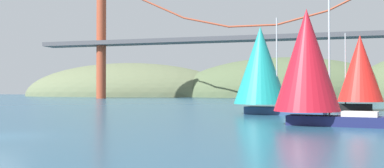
# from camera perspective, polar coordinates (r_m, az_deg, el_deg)

# --- Properties ---
(ground_plane) EXTENTS (360.00, 360.00, 0.00)m
(ground_plane) POSITION_cam_1_polar(r_m,az_deg,el_deg) (26.93, -23.52, -6.29)
(ground_plane) COLOR navy
(headland_left) EXTENTS (85.94, 44.00, 25.74)m
(headland_left) POSITION_cam_1_polar(r_m,az_deg,el_deg) (171.53, -8.58, -1.60)
(headland_left) COLOR #5B6647
(headland_left) RESTS_ON ground_plane
(headland_center) EXTENTS (79.66, 44.00, 27.68)m
(headland_center) POSITION_cam_1_polar(r_m,az_deg,el_deg) (156.09, 11.84, -1.68)
(headland_center) COLOR #4C5B3D
(headland_center) RESTS_ON ground_plane
(suspension_bridge) EXTENTS (124.85, 6.00, 37.63)m
(suspension_bridge) POSITION_cam_1_polar(r_m,az_deg,el_deg) (117.78, 7.85, 6.44)
(suspension_bridge) COLOR #A34228
(suspension_bridge) RESTS_ON ground_plane
(sailboat_crimson_sail) EXTENTS (9.05, 5.70, 9.73)m
(sailboat_crimson_sail) POSITION_cam_1_polar(r_m,az_deg,el_deg) (33.84, 14.96, 2.59)
(sailboat_crimson_sail) COLOR #191E4C
(sailboat_crimson_sail) RESTS_ON ground_plane
(sailboat_teal_sail) EXTENTS (10.28, 6.86, 10.21)m
(sailboat_teal_sail) POSITION_cam_1_polar(r_m,az_deg,el_deg) (47.43, 9.06, 2.14)
(sailboat_teal_sail) COLOR navy
(sailboat_teal_sail) RESTS_ON ground_plane
(sailboat_red_spinnaker) EXTENTS (9.58, 6.03, 9.84)m
(sailboat_red_spinnaker) POSITION_cam_1_polar(r_m,az_deg,el_deg) (58.92, 20.87, 1.63)
(sailboat_red_spinnaker) COLOR black
(sailboat_red_spinnaker) RESTS_ON ground_plane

